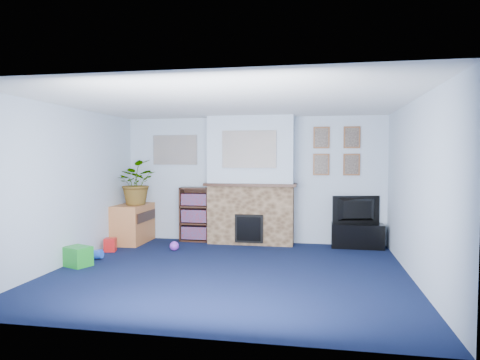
% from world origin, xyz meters
% --- Properties ---
extents(floor, '(5.00, 4.50, 0.01)m').
position_xyz_m(floor, '(0.00, 0.00, 0.00)').
color(floor, '#0E1636').
rests_on(floor, ground).
extents(ceiling, '(5.00, 4.50, 0.01)m').
position_xyz_m(ceiling, '(0.00, 0.00, 2.40)').
color(ceiling, white).
rests_on(ceiling, wall_back).
extents(wall_back, '(5.00, 0.04, 2.40)m').
position_xyz_m(wall_back, '(0.00, 2.25, 1.20)').
color(wall_back, '#AFC0D4').
rests_on(wall_back, ground).
extents(wall_front, '(5.00, 0.04, 2.40)m').
position_xyz_m(wall_front, '(0.00, -2.25, 1.20)').
color(wall_front, '#AFC0D4').
rests_on(wall_front, ground).
extents(wall_left, '(0.04, 4.50, 2.40)m').
position_xyz_m(wall_left, '(-2.50, 0.00, 1.20)').
color(wall_left, '#AFC0D4').
rests_on(wall_left, ground).
extents(wall_right, '(0.04, 4.50, 2.40)m').
position_xyz_m(wall_right, '(2.50, 0.00, 1.20)').
color(wall_right, '#AFC0D4').
rests_on(wall_right, ground).
extents(chimney_breast, '(1.72, 0.50, 2.40)m').
position_xyz_m(chimney_breast, '(0.00, 2.05, 1.18)').
color(chimney_breast, brown).
rests_on(chimney_breast, ground).
extents(collage_main, '(1.00, 0.03, 0.68)m').
position_xyz_m(collage_main, '(0.00, 1.84, 1.78)').
color(collage_main, gray).
rests_on(collage_main, chimney_breast).
extents(collage_left, '(0.90, 0.03, 0.58)m').
position_xyz_m(collage_left, '(-1.55, 2.23, 1.78)').
color(collage_left, gray).
rests_on(collage_left, wall_back).
extents(portrait_tl, '(0.30, 0.03, 0.40)m').
position_xyz_m(portrait_tl, '(1.30, 2.23, 2.00)').
color(portrait_tl, brown).
rests_on(portrait_tl, wall_back).
extents(portrait_tr, '(0.30, 0.03, 0.40)m').
position_xyz_m(portrait_tr, '(1.85, 2.23, 2.00)').
color(portrait_tr, brown).
rests_on(portrait_tr, wall_back).
extents(portrait_bl, '(0.30, 0.03, 0.40)m').
position_xyz_m(portrait_bl, '(1.30, 2.23, 1.50)').
color(portrait_bl, brown).
rests_on(portrait_bl, wall_back).
extents(portrait_br, '(0.30, 0.03, 0.40)m').
position_xyz_m(portrait_br, '(1.85, 2.23, 1.50)').
color(portrait_br, brown).
rests_on(portrait_br, wall_back).
extents(tv_stand, '(0.92, 0.39, 0.44)m').
position_xyz_m(tv_stand, '(1.95, 2.03, 0.23)').
color(tv_stand, black).
rests_on(tv_stand, ground).
extents(television, '(0.87, 0.31, 0.50)m').
position_xyz_m(television, '(1.95, 2.05, 0.68)').
color(television, black).
rests_on(television, tv_stand).
extents(bookshelf, '(0.58, 0.28, 1.05)m').
position_xyz_m(bookshelf, '(-1.10, 2.11, 0.50)').
color(bookshelf, '#331B12').
rests_on(bookshelf, ground).
extents(sideboard, '(0.52, 0.94, 0.73)m').
position_xyz_m(sideboard, '(-2.24, 1.75, 0.35)').
color(sideboard, '#BF713D').
rests_on(sideboard, ground).
extents(potted_plant, '(1.01, 0.99, 0.85)m').
position_xyz_m(potted_plant, '(-2.19, 1.70, 1.16)').
color(potted_plant, '#26661E').
rests_on(potted_plant, sideboard).
extents(mantel_clock, '(0.09, 0.06, 0.13)m').
position_xyz_m(mantel_clock, '(-0.03, 2.00, 1.22)').
color(mantel_clock, gold).
rests_on(mantel_clock, chimney_breast).
extents(mantel_candle, '(0.05, 0.05, 0.15)m').
position_xyz_m(mantel_candle, '(0.29, 2.00, 1.23)').
color(mantel_candle, '#B2BFC6').
rests_on(mantel_candle, chimney_breast).
extents(mantel_teddy, '(0.12, 0.12, 0.12)m').
position_xyz_m(mantel_teddy, '(-0.52, 2.00, 1.22)').
color(mantel_teddy, gray).
rests_on(mantel_teddy, chimney_breast).
extents(mantel_can, '(0.07, 0.07, 0.13)m').
position_xyz_m(mantel_can, '(0.65, 2.00, 1.21)').
color(mantel_can, red).
rests_on(mantel_can, chimney_breast).
extents(green_crate, '(0.45, 0.41, 0.29)m').
position_xyz_m(green_crate, '(-2.30, -0.08, 0.14)').
color(green_crate, '#198C26').
rests_on(green_crate, ground).
extents(toy_ball, '(0.16, 0.16, 0.16)m').
position_xyz_m(toy_ball, '(-1.22, 1.20, 0.09)').
color(toy_ball, purple).
rests_on(toy_ball, ground).
extents(toy_block, '(0.23, 0.23, 0.23)m').
position_xyz_m(toy_block, '(-2.30, 0.95, 0.11)').
color(toy_block, red).
rests_on(toy_block, ground).
extents(toy_tube, '(0.33, 0.15, 0.19)m').
position_xyz_m(toy_tube, '(-2.30, 0.36, 0.07)').
color(toy_tube, blue).
rests_on(toy_tube, ground).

